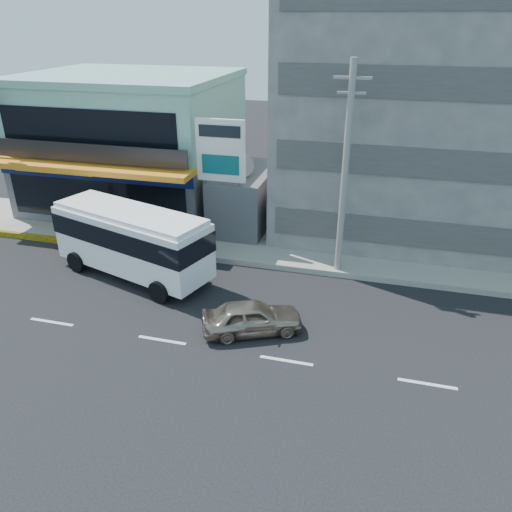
{
  "coord_description": "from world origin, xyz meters",
  "views": [
    {
      "loc": [
        7.77,
        -14.71,
        11.56
      ],
      "look_at": [
        2.78,
        3.93,
        2.2
      ],
      "focal_mm": 35.0,
      "sensor_mm": 36.0,
      "label": 1
    }
  ],
  "objects_px": {
    "billboard": "(221,158)",
    "utility_pole_near": "(345,173)",
    "sedan": "(252,317)",
    "motorcycle_rider": "(74,235)",
    "minibus": "(132,237)",
    "concrete_building": "(435,107)",
    "satellite_dish": "(241,174)",
    "shop_building": "(134,146)"
  },
  "relations": [
    {
      "from": "motorcycle_rider",
      "to": "minibus",
      "type": "bearing_deg",
      "value": -23.79
    },
    {
      "from": "minibus",
      "to": "sedan",
      "type": "height_order",
      "value": "minibus"
    },
    {
      "from": "billboard",
      "to": "minibus",
      "type": "bearing_deg",
      "value": -124.28
    },
    {
      "from": "sedan",
      "to": "motorcycle_rider",
      "type": "xyz_separation_m",
      "value": [
        -11.54,
        5.3,
        0.07
      ]
    },
    {
      "from": "billboard",
      "to": "sedan",
      "type": "xyz_separation_m",
      "value": [
        3.77,
        -7.7,
        -4.25
      ]
    },
    {
      "from": "utility_pole_near",
      "to": "sedan",
      "type": "height_order",
      "value": "utility_pole_near"
    },
    {
      "from": "billboard",
      "to": "utility_pole_near",
      "type": "xyz_separation_m",
      "value": [
        6.5,
        -1.8,
        0.22
      ]
    },
    {
      "from": "billboard",
      "to": "sedan",
      "type": "distance_m",
      "value": 9.57
    },
    {
      "from": "utility_pole_near",
      "to": "minibus",
      "type": "xyz_separation_m",
      "value": [
        -9.56,
        -2.68,
        -3.13
      ]
    },
    {
      "from": "shop_building",
      "to": "billboard",
      "type": "height_order",
      "value": "shop_building"
    },
    {
      "from": "motorcycle_rider",
      "to": "shop_building",
      "type": "bearing_deg",
      "value": 87.77
    },
    {
      "from": "billboard",
      "to": "motorcycle_rider",
      "type": "xyz_separation_m",
      "value": [
        -7.78,
        -2.4,
        -4.18
      ]
    },
    {
      "from": "shop_building",
      "to": "satellite_dish",
      "type": "bearing_deg",
      "value": -20.21
    },
    {
      "from": "shop_building",
      "to": "sedan",
      "type": "xyz_separation_m",
      "value": [
        11.27,
        -12.45,
        -3.32
      ]
    },
    {
      "from": "satellite_dish",
      "to": "sedan",
      "type": "bearing_deg",
      "value": -71.03
    },
    {
      "from": "shop_building",
      "to": "concrete_building",
      "type": "relative_size",
      "value": 0.77
    },
    {
      "from": "satellite_dish",
      "to": "utility_pole_near",
      "type": "relative_size",
      "value": 0.15
    },
    {
      "from": "concrete_building",
      "to": "sedan",
      "type": "height_order",
      "value": "concrete_building"
    },
    {
      "from": "shop_building",
      "to": "minibus",
      "type": "height_order",
      "value": "shop_building"
    },
    {
      "from": "satellite_dish",
      "to": "billboard",
      "type": "distance_m",
      "value": 2.31
    },
    {
      "from": "billboard",
      "to": "motorcycle_rider",
      "type": "distance_m",
      "value": 9.15
    },
    {
      "from": "satellite_dish",
      "to": "sedan",
      "type": "distance_m",
      "value": 10.45
    },
    {
      "from": "shop_building",
      "to": "billboard",
      "type": "distance_m",
      "value": 8.92
    },
    {
      "from": "utility_pole_near",
      "to": "sedan",
      "type": "relative_size",
      "value": 2.51
    },
    {
      "from": "utility_pole_near",
      "to": "concrete_building",
      "type": "bearing_deg",
      "value": 62.24
    },
    {
      "from": "concrete_building",
      "to": "sedan",
      "type": "xyz_separation_m",
      "value": [
        -6.73,
        -13.5,
        -6.32
      ]
    },
    {
      "from": "utility_pole_near",
      "to": "satellite_dish",
      "type": "bearing_deg",
      "value": 149.04
    },
    {
      "from": "utility_pole_near",
      "to": "sedan",
      "type": "distance_m",
      "value": 7.89
    },
    {
      "from": "shop_building",
      "to": "utility_pole_near",
      "type": "bearing_deg",
      "value": -25.06
    },
    {
      "from": "shop_building",
      "to": "sedan",
      "type": "bearing_deg",
      "value": -47.85
    },
    {
      "from": "concrete_building",
      "to": "billboard",
      "type": "xyz_separation_m",
      "value": [
        -10.5,
        -5.8,
        -2.07
      ]
    },
    {
      "from": "shop_building",
      "to": "sedan",
      "type": "height_order",
      "value": "shop_building"
    },
    {
      "from": "satellite_dish",
      "to": "motorcycle_rider",
      "type": "xyz_separation_m",
      "value": [
        -8.28,
        -4.2,
        -2.83
      ]
    },
    {
      "from": "satellite_dish",
      "to": "utility_pole_near",
      "type": "distance_m",
      "value": 7.17
    },
    {
      "from": "billboard",
      "to": "sedan",
      "type": "relative_size",
      "value": 1.73
    },
    {
      "from": "utility_pole_near",
      "to": "motorcycle_rider",
      "type": "xyz_separation_m",
      "value": [
        -14.28,
        -0.6,
        -4.4
      ]
    },
    {
      "from": "satellite_dish",
      "to": "sedan",
      "type": "relative_size",
      "value": 0.38
    },
    {
      "from": "motorcycle_rider",
      "to": "sedan",
      "type": "bearing_deg",
      "value": -24.66
    },
    {
      "from": "concrete_building",
      "to": "sedan",
      "type": "distance_m",
      "value": 16.36
    },
    {
      "from": "concrete_building",
      "to": "minibus",
      "type": "bearing_deg",
      "value": -142.82
    },
    {
      "from": "billboard",
      "to": "satellite_dish",
      "type": "bearing_deg",
      "value": 74.48
    },
    {
      "from": "billboard",
      "to": "utility_pole_near",
      "type": "distance_m",
      "value": 6.75
    }
  ]
}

